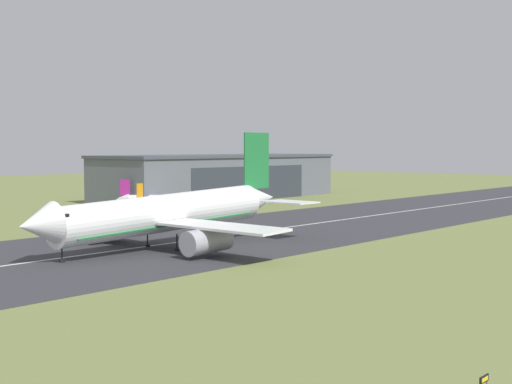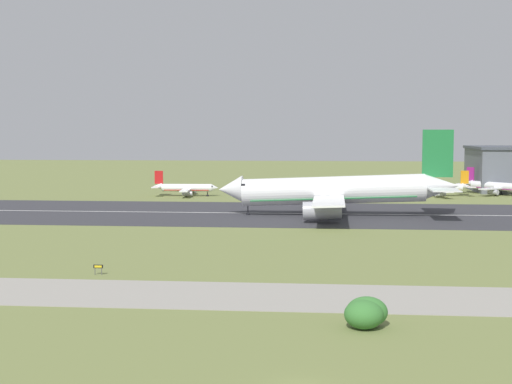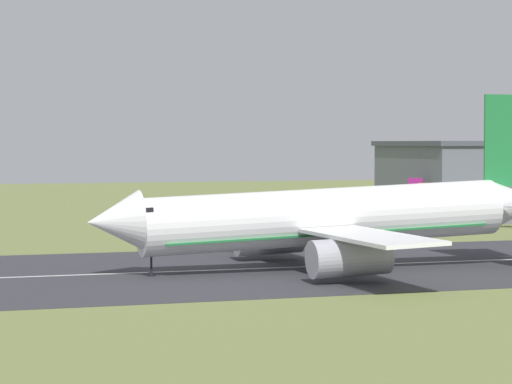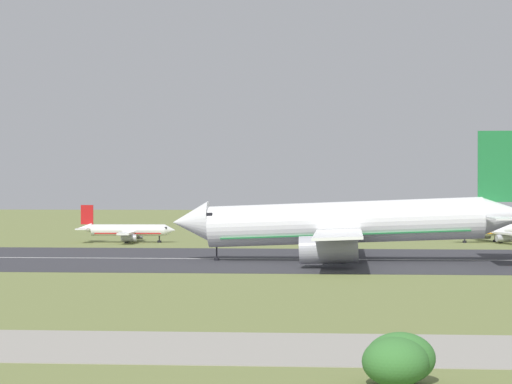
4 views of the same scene
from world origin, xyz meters
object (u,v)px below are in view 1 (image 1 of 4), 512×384
airplane_parked_centre (119,206)px  runway_sign (484,381)px  airplane_landing (165,214)px  airplane_parked_east (162,200)px

airplane_parked_centre → runway_sign: size_ratio=15.41×
airplane_landing → runway_sign: airplane_landing is taller
airplane_landing → runway_sign: bearing=-115.4°
airplane_landing → airplane_parked_east: 78.33m
airplane_landing → airplane_parked_centre: airplane_landing is taller
airplane_parked_centre → airplane_parked_east: airplane_parked_east is taller
airplane_landing → airplane_parked_east: bearing=49.0°
airplane_parked_centre → runway_sign: 140.43m
airplane_landing → runway_sign: (-33.70, -70.92, -4.81)m
airplane_landing → airplane_parked_centre: size_ratio=2.56×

